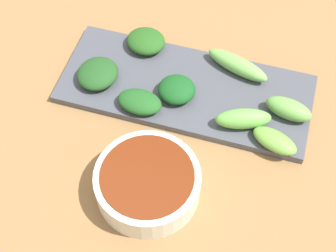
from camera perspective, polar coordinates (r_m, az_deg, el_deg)
The scene contains 11 objects.
tabletop at distance 0.72m, azimuth -0.15°, elevation -0.59°, with size 2.10×2.10×0.02m, color olive.
sauce_bowl at distance 0.64m, azimuth -2.34°, elevation -6.41°, with size 0.14×0.14×0.04m.
serving_plate at distance 0.74m, azimuth 2.01°, elevation 4.22°, with size 0.15×0.37×0.01m, color #484B54.
broccoli_leafy_0 at distance 0.75m, azimuth -8.00°, elevation 5.92°, with size 0.06×0.06×0.02m, color #214F20.
broccoli_leafy_1 at distance 0.71m, azimuth -3.23°, elevation 2.76°, with size 0.04×0.06×0.02m, color #205921.
broccoli_stalk_2 at distance 0.76m, azimuth 7.90°, elevation 6.87°, with size 0.03×0.10×0.02m, color #74BA54.
broccoli_stalk_3 at distance 0.72m, azimuth 13.54°, elevation 1.89°, with size 0.03×0.07×0.03m, color #6BAA4C.
broccoli_leafy_4 at distance 0.78m, azimuth -2.52°, elevation 9.61°, with size 0.05×0.06×0.02m, color #25591D.
broccoli_leafy_5 at distance 0.72m, azimuth 1.07°, elevation 4.15°, with size 0.05×0.05×0.03m, color #17531F.
broccoli_stalk_6 at distance 0.69m, azimuth 12.03°, elevation -1.65°, with size 0.03×0.06×0.02m, color #6EAA43.
broccoli_stalk_7 at distance 0.69m, azimuth 8.54°, elevation 0.82°, with size 0.03×0.08×0.03m, color #6AB94C.
Camera 1 is at (-0.38, -0.11, 0.61)m, focal length 53.68 mm.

